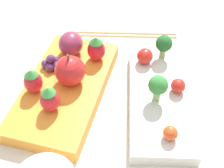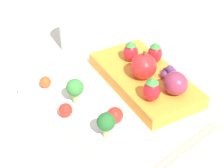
{
  "view_description": "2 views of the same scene",
  "coord_description": "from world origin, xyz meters",
  "px_view_note": "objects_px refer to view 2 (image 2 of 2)",
  "views": [
    {
      "loc": [
        0.32,
        0.06,
        0.39
      ],
      "look_at": [
        0.0,
        -0.01,
        0.04
      ],
      "focal_mm": 50.0,
      "sensor_mm": 36.0,
      "label": 1
    },
    {
      "loc": [
        -0.44,
        0.28,
        0.43
      ],
      "look_at": [
        0.0,
        -0.01,
        0.04
      ],
      "focal_mm": 60.0,
      "sensor_mm": 36.0,
      "label": 2
    }
  ],
  "objects_px": {
    "plum": "(175,83)",
    "strawberry_0": "(152,89)",
    "cherry_tomato_2": "(115,115)",
    "grape_cluster": "(170,73)",
    "bento_box_savoury": "(76,111)",
    "chopsticks_pair": "(177,154)",
    "strawberry_2": "(155,53)",
    "broccoli_floret_0": "(106,123)",
    "cherry_tomato_1": "(66,110)",
    "broccoli_floret_1": "(75,88)",
    "cherry_tomato_0": "(45,82)",
    "strawberry_1": "(131,51)",
    "apple": "(142,65)",
    "bento_box_fruit": "(144,79)",
    "drinking_cup": "(76,31)"
  },
  "relations": [
    {
      "from": "strawberry_0",
      "to": "strawberry_2",
      "type": "bearing_deg",
      "value": -41.26
    },
    {
      "from": "broccoli_floret_0",
      "to": "cherry_tomato_2",
      "type": "distance_m",
      "value": 0.04
    },
    {
      "from": "cherry_tomato_1",
      "to": "strawberry_1",
      "type": "relative_size",
      "value": 0.52
    },
    {
      "from": "grape_cluster",
      "to": "chopsticks_pair",
      "type": "height_order",
      "value": "grape_cluster"
    },
    {
      "from": "plum",
      "to": "grape_cluster",
      "type": "xyz_separation_m",
      "value": [
        0.04,
        -0.02,
        -0.01
      ]
    },
    {
      "from": "apple",
      "to": "strawberry_0",
      "type": "bearing_deg",
      "value": 156.24
    },
    {
      "from": "bento_box_fruit",
      "to": "strawberry_1",
      "type": "distance_m",
      "value": 0.06
    },
    {
      "from": "cherry_tomato_2",
      "to": "strawberry_0",
      "type": "relative_size",
      "value": 0.59
    },
    {
      "from": "strawberry_2",
      "to": "plum",
      "type": "bearing_deg",
      "value": 161.68
    },
    {
      "from": "plum",
      "to": "broccoli_floret_0",
      "type": "bearing_deg",
      "value": 98.22
    },
    {
      "from": "strawberry_1",
      "to": "strawberry_2",
      "type": "xyz_separation_m",
      "value": [
        -0.03,
        -0.04,
        -0.0
      ]
    },
    {
      "from": "apple",
      "to": "strawberry_2",
      "type": "xyz_separation_m",
      "value": [
        0.03,
        -0.05,
        -0.0
      ]
    },
    {
      "from": "broccoli_floret_1",
      "to": "apple",
      "type": "distance_m",
      "value": 0.14
    },
    {
      "from": "drinking_cup",
      "to": "chopsticks_pair",
      "type": "bearing_deg",
      "value": 175.85
    },
    {
      "from": "cherry_tomato_2",
      "to": "grape_cluster",
      "type": "relative_size",
      "value": 0.8
    },
    {
      "from": "plum",
      "to": "strawberry_1",
      "type": "bearing_deg",
      "value": 2.18
    },
    {
      "from": "broccoli_floret_1",
      "to": "cherry_tomato_0",
      "type": "xyz_separation_m",
      "value": [
        0.07,
        0.02,
        -0.02
      ]
    },
    {
      "from": "broccoli_floret_0",
      "to": "strawberry_0",
      "type": "height_order",
      "value": "strawberry_0"
    },
    {
      "from": "bento_box_fruit",
      "to": "broccoli_floret_1",
      "type": "height_order",
      "value": "broccoli_floret_1"
    },
    {
      "from": "bento_box_fruit",
      "to": "broccoli_floret_0",
      "type": "relative_size",
      "value": 5.46
    },
    {
      "from": "strawberry_0",
      "to": "strawberry_2",
      "type": "relative_size",
      "value": 1.06
    },
    {
      "from": "cherry_tomato_1",
      "to": "plum",
      "type": "relative_size",
      "value": 0.51
    },
    {
      "from": "cherry_tomato_2",
      "to": "bento_box_fruit",
      "type": "bearing_deg",
      "value": -57.01
    },
    {
      "from": "bento_box_savoury",
      "to": "cherry_tomato_1",
      "type": "bearing_deg",
      "value": 115.93
    },
    {
      "from": "bento_box_savoury",
      "to": "strawberry_0",
      "type": "distance_m",
      "value": 0.13
    },
    {
      "from": "broccoli_floret_1",
      "to": "cherry_tomato_1",
      "type": "bearing_deg",
      "value": 125.85
    },
    {
      "from": "bento_box_savoury",
      "to": "apple",
      "type": "xyz_separation_m",
      "value": [
        0.01,
        -0.14,
        0.04
      ]
    },
    {
      "from": "cherry_tomato_1",
      "to": "cherry_tomato_2",
      "type": "height_order",
      "value": "cherry_tomato_2"
    },
    {
      "from": "strawberry_2",
      "to": "chopsticks_pair",
      "type": "height_order",
      "value": "strawberry_2"
    },
    {
      "from": "bento_box_fruit",
      "to": "cherry_tomato_0",
      "type": "xyz_separation_m",
      "value": [
        0.07,
        0.17,
        0.02
      ]
    },
    {
      "from": "broccoli_floret_0",
      "to": "broccoli_floret_1",
      "type": "xyz_separation_m",
      "value": [
        0.1,
        -0.0,
        0.0
      ]
    },
    {
      "from": "grape_cluster",
      "to": "plum",
      "type": "bearing_deg",
      "value": 150.91
    },
    {
      "from": "apple",
      "to": "strawberry_2",
      "type": "relative_size",
      "value": 1.29
    },
    {
      "from": "bento_box_savoury",
      "to": "chopsticks_pair",
      "type": "relative_size",
      "value": 1.09
    },
    {
      "from": "plum",
      "to": "strawberry_0",
      "type": "bearing_deg",
      "value": 81.28
    },
    {
      "from": "bento_box_fruit",
      "to": "strawberry_0",
      "type": "relative_size",
      "value": 5.12
    },
    {
      "from": "cherry_tomato_2",
      "to": "strawberry_1",
      "type": "xyz_separation_m",
      "value": [
        0.13,
        -0.12,
        0.01
      ]
    },
    {
      "from": "strawberry_2",
      "to": "chopsticks_pair",
      "type": "relative_size",
      "value": 0.21
    },
    {
      "from": "chopsticks_pair",
      "to": "bento_box_savoury",
      "type": "bearing_deg",
      "value": 27.51
    },
    {
      "from": "cherry_tomato_1",
      "to": "bento_box_savoury",
      "type": "bearing_deg",
      "value": -64.07
    },
    {
      "from": "broccoli_floret_1",
      "to": "cherry_tomato_1",
      "type": "height_order",
      "value": "broccoli_floret_1"
    },
    {
      "from": "bento_box_savoury",
      "to": "strawberry_1",
      "type": "xyz_separation_m",
      "value": [
        0.06,
        -0.16,
        0.04
      ]
    },
    {
      "from": "cherry_tomato_2",
      "to": "cherry_tomato_1",
      "type": "bearing_deg",
      "value": 46.08
    },
    {
      "from": "bento_box_savoury",
      "to": "strawberry_1",
      "type": "relative_size",
      "value": 5.18
    },
    {
      "from": "bento_box_fruit",
      "to": "apple",
      "type": "height_order",
      "value": "apple"
    },
    {
      "from": "cherry_tomato_0",
      "to": "plum",
      "type": "distance_m",
      "value": 0.23
    },
    {
      "from": "cherry_tomato_1",
      "to": "grape_cluster",
      "type": "distance_m",
      "value": 0.21
    },
    {
      "from": "broccoli_floret_0",
      "to": "cherry_tomato_2",
      "type": "relative_size",
      "value": 1.6
    },
    {
      "from": "cherry_tomato_2",
      "to": "strawberry_2",
      "type": "xyz_separation_m",
      "value": [
        0.1,
        -0.16,
        0.01
      ]
    },
    {
      "from": "broccoli_floret_1",
      "to": "plum",
      "type": "relative_size",
      "value": 1.01
    }
  ]
}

